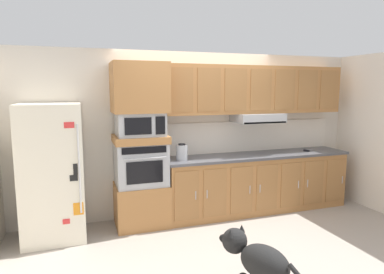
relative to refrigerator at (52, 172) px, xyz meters
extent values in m
plane|color=#9E9389|center=(2.08, -0.68, -0.88)|extent=(9.60, 9.60, 0.00)
cube|color=beige|center=(2.08, 0.43, 0.37)|extent=(6.20, 0.12, 2.50)
cube|color=silver|center=(0.00, 0.00, 0.00)|extent=(0.76, 0.70, 1.76)
cylinder|color=silver|center=(0.33, -0.37, 0.10)|extent=(0.02, 0.02, 1.10)
cube|color=red|center=(0.15, -0.35, -0.55)|extent=(0.08, 0.01, 0.06)
cube|color=black|center=(0.29, -0.35, 0.10)|extent=(0.05, 0.01, 0.14)
cube|color=orange|center=(0.30, -0.35, -0.40)|extent=(0.12, 0.01, 0.15)
cube|color=red|center=(0.24, -0.35, 0.64)|extent=(0.12, 0.01, 0.07)
cube|color=black|center=(0.26, -0.35, -0.01)|extent=(0.09, 0.01, 0.07)
cube|color=#A8703D|center=(1.16, 0.07, -0.58)|extent=(0.74, 0.62, 0.60)
cube|color=#A8AAAF|center=(1.16, 0.07, 0.02)|extent=(0.70, 0.58, 0.60)
cube|color=black|center=(1.16, -0.23, -0.04)|extent=(0.49, 0.01, 0.30)
cube|color=black|center=(1.16, -0.23, 0.26)|extent=(0.60, 0.01, 0.09)
cylinder|color=#A8AAAF|center=(1.16, -0.25, 0.15)|extent=(0.56, 0.02, 0.02)
cube|color=#A8703D|center=(1.16, 0.07, 0.37)|extent=(0.74, 0.62, 0.10)
cube|color=#A8AAAF|center=(1.16, 0.07, 0.58)|extent=(0.64, 0.53, 0.32)
cube|color=black|center=(1.08, -0.20, 0.58)|extent=(0.35, 0.01, 0.22)
cube|color=black|center=(1.38, -0.20, 0.58)|extent=(0.13, 0.01, 0.24)
cube|color=#A8703D|center=(1.16, 0.07, 1.08)|extent=(0.74, 0.62, 0.68)
cube|color=#A8703D|center=(3.02, 0.07, -0.44)|extent=(2.99, 0.60, 0.88)
cube|color=#9A6738|center=(1.74, -0.24, -0.42)|extent=(0.36, 0.01, 0.70)
cylinder|color=#BCBCC1|center=(1.87, -0.25, -0.42)|extent=(0.01, 0.01, 0.12)
cube|color=#9A6738|center=(2.17, -0.24, -0.42)|extent=(0.36, 0.01, 0.70)
cylinder|color=#BCBCC1|center=(2.04, -0.25, -0.42)|extent=(0.01, 0.01, 0.12)
cube|color=#9A6738|center=(2.59, -0.24, -0.42)|extent=(0.36, 0.01, 0.70)
cylinder|color=#BCBCC1|center=(2.72, -0.25, -0.42)|extent=(0.01, 0.01, 0.12)
cube|color=#9A6738|center=(3.02, -0.24, -0.42)|extent=(0.36, 0.01, 0.70)
cylinder|color=#BCBCC1|center=(2.89, -0.25, -0.42)|extent=(0.01, 0.01, 0.12)
cube|color=#9A6738|center=(3.45, -0.24, -0.42)|extent=(0.36, 0.01, 0.70)
cylinder|color=#BCBCC1|center=(3.58, -0.25, -0.42)|extent=(0.01, 0.01, 0.12)
cube|color=#9A6738|center=(3.88, -0.24, -0.42)|extent=(0.36, 0.01, 0.70)
cylinder|color=#BCBCC1|center=(3.75, -0.25, -0.42)|extent=(0.01, 0.01, 0.12)
cube|color=#9A6738|center=(4.30, -0.24, -0.42)|extent=(0.36, 0.01, 0.70)
cylinder|color=#BCBCC1|center=(4.43, -0.25, -0.42)|extent=(0.01, 0.01, 0.12)
cube|color=#4C4C51|center=(3.02, 0.07, 0.02)|extent=(3.03, 0.64, 0.04)
cube|color=silver|center=(3.02, 0.36, 0.29)|extent=(3.03, 0.02, 0.50)
cube|color=#A8703D|center=(3.02, 0.20, 1.05)|extent=(2.99, 0.34, 0.74)
cube|color=#A8AAAF|center=(3.04, 0.13, 0.61)|extent=(0.76, 0.48, 0.14)
cube|color=black|center=(3.04, -0.09, 0.55)|extent=(0.72, 0.04, 0.02)
cube|color=#9A6738|center=(1.74, 0.02, 1.05)|extent=(0.36, 0.01, 0.63)
cube|color=#9A6738|center=(2.17, 0.02, 1.05)|extent=(0.36, 0.01, 0.63)
cube|color=#9A6738|center=(2.59, 0.02, 1.05)|extent=(0.36, 0.01, 0.63)
cube|color=#9A6738|center=(3.02, 0.02, 1.05)|extent=(0.36, 0.01, 0.63)
cube|color=#9A6738|center=(3.45, 0.02, 1.05)|extent=(0.36, 0.01, 0.63)
cube|color=#9A6738|center=(3.88, 0.02, 1.05)|extent=(0.36, 0.01, 0.63)
cube|color=#9A6738|center=(4.30, 0.02, 1.05)|extent=(0.36, 0.01, 0.63)
cylinder|color=black|center=(3.91, 0.02, 0.05)|extent=(0.07, 0.10, 0.03)
cylinder|color=silver|center=(4.01, 0.07, 0.05)|extent=(0.06, 0.11, 0.01)
cylinder|color=#A8AAAF|center=(1.75, 0.02, 0.15)|extent=(0.17, 0.17, 0.22)
cylinder|color=black|center=(1.75, 0.02, 0.27)|extent=(0.10, 0.10, 0.02)
ellipsoid|color=black|center=(1.88, -2.08, -0.50)|extent=(0.48, 0.58, 0.31)
sphere|color=black|center=(1.74, -1.76, -0.41)|extent=(0.25, 0.25, 0.25)
ellipsoid|color=black|center=(1.69, -1.64, -0.43)|extent=(0.14, 0.17, 0.09)
cone|color=black|center=(1.67, -1.81, -0.30)|extent=(0.07, 0.07, 0.08)
cone|color=black|center=(1.83, -1.74, -0.30)|extent=(0.07, 0.07, 0.08)
cylinder|color=black|center=(2.01, -2.38, -0.47)|extent=(0.11, 0.18, 0.14)
camera|label=1|loc=(0.34, -4.59, 1.06)|focal=31.66mm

